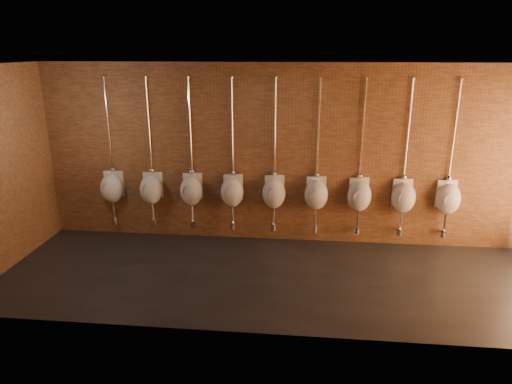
# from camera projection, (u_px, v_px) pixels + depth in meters

# --- Properties ---
(ground) EXTENTS (8.50, 8.50, 0.00)m
(ground) POSITION_uv_depth(u_px,v_px,m) (271.00, 277.00, 7.15)
(ground) COLOR black
(ground) RESTS_ON ground
(room_shell) EXTENTS (8.54, 3.04, 3.22)m
(room_shell) POSITION_uv_depth(u_px,v_px,m) (272.00, 151.00, 6.54)
(room_shell) COLOR black
(room_shell) RESTS_ON ground
(urinal_0) EXTENTS (0.47, 0.43, 2.72)m
(urinal_0) POSITION_uv_depth(u_px,v_px,m) (112.00, 188.00, 8.44)
(urinal_0) COLOR white
(urinal_0) RESTS_ON ground
(urinal_1) EXTENTS (0.47, 0.43, 2.72)m
(urinal_1) POSITION_uv_depth(u_px,v_px,m) (151.00, 189.00, 8.37)
(urinal_1) COLOR white
(urinal_1) RESTS_ON ground
(urinal_2) EXTENTS (0.47, 0.43, 2.72)m
(urinal_2) POSITION_uv_depth(u_px,v_px,m) (191.00, 190.00, 8.29)
(urinal_2) COLOR white
(urinal_2) RESTS_ON ground
(urinal_3) EXTENTS (0.47, 0.43, 2.72)m
(urinal_3) POSITION_uv_depth(u_px,v_px,m) (232.00, 191.00, 8.22)
(urinal_3) COLOR white
(urinal_3) RESTS_ON ground
(urinal_4) EXTENTS (0.47, 0.43, 2.72)m
(urinal_4) POSITION_uv_depth(u_px,v_px,m) (274.00, 193.00, 8.14)
(urinal_4) COLOR white
(urinal_4) RESTS_ON ground
(urinal_5) EXTENTS (0.47, 0.43, 2.72)m
(urinal_5) POSITION_uv_depth(u_px,v_px,m) (316.00, 194.00, 8.07)
(urinal_5) COLOR white
(urinal_5) RESTS_ON ground
(urinal_6) EXTENTS (0.47, 0.43, 2.72)m
(urinal_6) POSITION_uv_depth(u_px,v_px,m) (359.00, 195.00, 8.00)
(urinal_6) COLOR white
(urinal_6) RESTS_ON ground
(urinal_7) EXTENTS (0.47, 0.43, 2.72)m
(urinal_7) POSITION_uv_depth(u_px,v_px,m) (403.00, 197.00, 7.92)
(urinal_7) COLOR white
(urinal_7) RESTS_ON ground
(urinal_8) EXTENTS (0.47, 0.43, 2.72)m
(urinal_8) POSITION_uv_depth(u_px,v_px,m) (448.00, 198.00, 7.85)
(urinal_8) COLOR white
(urinal_8) RESTS_ON ground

